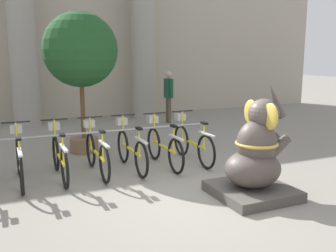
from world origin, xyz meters
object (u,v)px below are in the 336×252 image
at_px(bicycle_4, 131,149).
at_px(bicycle_6, 192,142).
at_px(person_pedestrian, 168,92).
at_px(potted_tree, 80,53).
at_px(bicycle_3, 97,152).
at_px(bicycle_5, 163,146).
at_px(bicycle_1, 19,161).
at_px(elephant_statue, 256,158).
at_px(bicycle_2, 59,156).

xyz_separation_m(bicycle_4, bicycle_6, (1.32, 0.01, 0.00)).
bearing_deg(person_pedestrian, potted_tree, -140.47).
relative_size(bicycle_4, potted_tree, 0.57).
bearing_deg(bicycle_3, bicycle_5, -1.14).
bearing_deg(bicycle_6, bicycle_5, -175.96).
xyz_separation_m(bicycle_5, potted_tree, (-1.21, 1.72, 1.81)).
height_order(bicycle_5, person_pedestrian, person_pedestrian).
distance_m(bicycle_1, potted_tree, 2.87).
xyz_separation_m(elephant_statue, person_pedestrian, (1.42, 6.50, 0.40)).
xyz_separation_m(bicycle_2, elephant_statue, (2.63, -2.09, 0.20)).
distance_m(bicycle_2, person_pedestrian, 6.02).
relative_size(bicycle_1, person_pedestrian, 1.06).
height_order(bicycle_1, bicycle_3, same).
xyz_separation_m(bicycle_3, bicycle_6, (1.98, 0.02, 0.00)).
bearing_deg(bicycle_4, bicycle_3, -179.49).
relative_size(bicycle_6, elephant_statue, 1.00).
bearing_deg(bicycle_4, person_pedestrian, 58.18).
relative_size(bicycle_3, elephant_statue, 1.00).
distance_m(bicycle_2, bicycle_4, 1.32).
distance_m(bicycle_1, elephant_statue, 3.89).
height_order(bicycle_2, bicycle_4, same).
distance_m(elephant_statue, person_pedestrian, 6.67).
xyz_separation_m(bicycle_4, bicycle_5, (0.66, -0.03, 0.00)).
bearing_deg(bicycle_6, bicycle_3, -179.41).
distance_m(bicycle_5, elephant_statue, 2.18).
relative_size(bicycle_6, potted_tree, 0.57).
height_order(person_pedestrian, potted_tree, potted_tree).
distance_m(bicycle_2, elephant_statue, 3.37).
bearing_deg(bicycle_3, elephant_statue, -46.77).
bearing_deg(elephant_statue, bicycle_5, 107.43).
bearing_deg(person_pedestrian, bicycle_2, -132.57).
bearing_deg(bicycle_6, bicycle_1, -179.32).
bearing_deg(bicycle_4, bicycle_5, -2.79).
height_order(bicycle_5, elephant_statue, elephant_statue).
distance_m(bicycle_3, bicycle_6, 1.98).
relative_size(bicycle_4, person_pedestrian, 1.06).
distance_m(bicycle_4, elephant_statue, 2.48).
xyz_separation_m(bicycle_4, elephant_statue, (1.31, -2.10, 0.20)).
distance_m(bicycle_1, bicycle_4, 1.98).
relative_size(bicycle_1, bicycle_3, 1.00).
xyz_separation_m(bicycle_1, person_pedestrian, (4.71, 4.43, 0.60)).
bearing_deg(potted_tree, person_pedestrian, 39.53).
height_order(bicycle_4, bicycle_6, same).
bearing_deg(person_pedestrian, bicycle_3, -127.57).
bearing_deg(person_pedestrian, bicycle_4, -121.82).
height_order(bicycle_2, bicycle_6, same).
height_order(bicycle_3, bicycle_6, same).
xyz_separation_m(bicycle_6, elephant_statue, (-0.01, -2.11, 0.20)).
relative_size(bicycle_2, bicycle_6, 1.00).
bearing_deg(bicycle_1, bicycle_3, 0.83).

